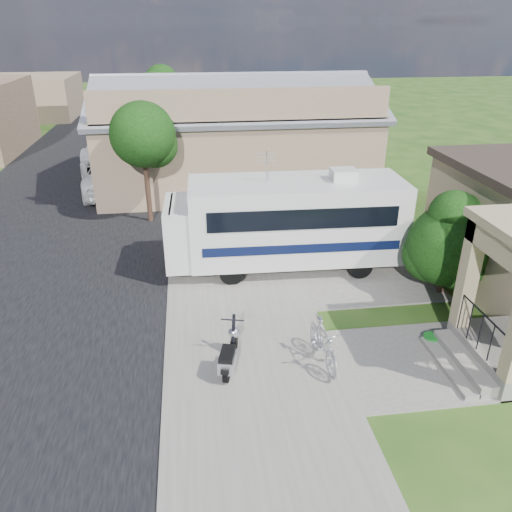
{
  "coord_description": "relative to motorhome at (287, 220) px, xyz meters",
  "views": [
    {
      "loc": [
        -2.16,
        -9.73,
        7.13
      ],
      "look_at": [
        -0.5,
        2.5,
        1.3
      ],
      "focal_mm": 35.0,
      "sensor_mm": 36.0,
      "label": 1
    }
  ],
  "objects": [
    {
      "name": "shrub",
      "position": [
        4.17,
        -2.19,
        -0.02
      ],
      "size": [
        2.5,
        2.39,
        3.07
      ],
      "color": "#301D15",
      "rests_on": "ground"
    },
    {
      "name": "warehouse",
      "position": [
        -0.72,
        9.66,
        0.4
      ],
      "size": [
        12.5,
        8.4,
        5.04
      ],
      "color": "#876B54",
      "rests_on": "ground"
    },
    {
      "name": "driveway_slab",
      "position": [
        0.78,
        0.19,
        -1.56
      ],
      "size": [
        7.0,
        6.0,
        0.05
      ],
      "primitive_type": "cube",
      "color": "slate",
      "rests_on": "ground"
    },
    {
      "name": "pickup_truck",
      "position": [
        -6.54,
        9.02,
        -0.81
      ],
      "size": [
        3.54,
        5.94,
        1.55
      ],
      "primitive_type": "imported",
      "rotation": [
        0.0,
        0.0,
        3.32
      ],
      "color": "silver",
      "rests_on": "ground"
    },
    {
      "name": "street_slab",
      "position": [
        -8.22,
        5.69,
        -1.58
      ],
      "size": [
        9.0,
        80.0,
        0.02
      ],
      "primitive_type": "cube",
      "color": "black",
      "rests_on": "ground"
    },
    {
      "name": "bicycle",
      "position": [
        -0.13,
        -5.06,
        -1.07
      ],
      "size": [
        0.65,
        1.75,
        1.03
      ],
      "primitive_type": "imported",
      "rotation": [
        0.0,
        0.0,
        0.1
      ],
      "color": "#B1B1B9",
      "rests_on": "ground"
    },
    {
      "name": "scooter",
      "position": [
        -2.24,
        -5.0,
        -1.13
      ],
      "size": [
        0.69,
        1.51,
        1.0
      ],
      "rotation": [
        0.0,
        0.0,
        -0.25
      ],
      "color": "black",
      "rests_on": "ground"
    },
    {
      "name": "motorhome",
      "position": [
        0.0,
        0.0,
        0.0
      ],
      "size": [
        7.27,
        2.53,
        3.7
      ],
      "rotation": [
        0.0,
        0.0,
        -0.03
      ],
      "color": "silver",
      "rests_on": "ground"
    },
    {
      "name": "ground",
      "position": [
        -0.72,
        -4.31,
        -1.59
      ],
      "size": [
        120.0,
        120.0,
        0.0
      ],
      "primitive_type": "plane",
      "color": "#1C4011"
    },
    {
      "name": "street_tree_b",
      "position": [
        -4.41,
        14.74,
        1.81
      ],
      "size": [
        2.44,
        2.4,
        4.73
      ],
      "color": "#301D15",
      "rests_on": "ground"
    },
    {
      "name": "garden_hose",
      "position": [
        2.72,
        -4.59,
        -1.5
      ],
      "size": [
        0.4,
        0.4,
        0.18
      ],
      "primitive_type": "cylinder",
      "color": "#166E1F",
      "rests_on": "ground"
    },
    {
      "name": "street_tree_a",
      "position": [
        -4.41,
        4.74,
        1.66
      ],
      "size": [
        2.44,
        2.4,
        4.58
      ],
      "color": "#301D15",
      "rests_on": "ground"
    },
    {
      "name": "walk_slab",
      "position": [
        2.28,
        -5.31,
        -1.56
      ],
      "size": [
        4.0,
        3.0,
        0.05
      ],
      "primitive_type": "cube",
      "color": "slate",
      "rests_on": "ground"
    },
    {
      "name": "sidewalk_slab",
      "position": [
        -1.72,
        5.69,
        -1.56
      ],
      "size": [
        4.0,
        80.0,
        0.06
      ],
      "primitive_type": "cube",
      "color": "slate",
      "rests_on": "ground"
    },
    {
      "name": "van",
      "position": [
        -6.94,
        15.1,
        -0.68
      ],
      "size": [
        3.56,
        6.58,
        1.81
      ],
      "primitive_type": "imported",
      "rotation": [
        0.0,
        0.0,
        -0.17
      ],
      "color": "silver",
      "rests_on": "ground"
    },
    {
      "name": "distant_bldg_near",
      "position": [
        -15.72,
        29.69,
        0.01
      ],
      "size": [
        8.0,
        7.0,
        3.2
      ],
      "primitive_type": "cube",
      "color": "#876B54",
      "rests_on": "ground"
    },
    {
      "name": "street_tree_c",
      "position": [
        -4.41,
        23.74,
        1.52
      ],
      "size": [
        2.44,
        2.4,
        4.42
      ],
      "color": "#301D15",
      "rests_on": "ground"
    }
  ]
}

